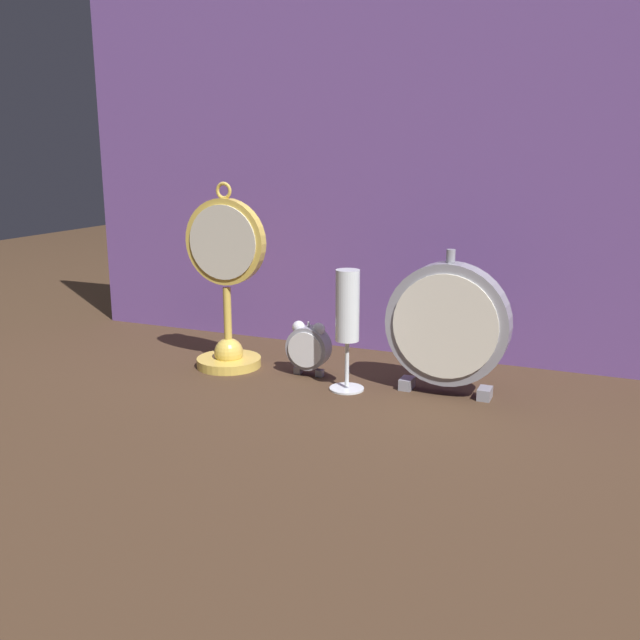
{
  "coord_description": "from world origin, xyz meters",
  "views": [
    {
      "loc": [
        0.43,
        -0.95,
        0.38
      ],
      "look_at": [
        0.0,
        0.08,
        0.11
      ],
      "focal_mm": 40.0,
      "sensor_mm": 36.0,
      "label": 1
    }
  ],
  "objects_px": {
    "pocket_watch_on_stand": "(227,293)",
    "champagne_flute": "(347,316)",
    "alarm_clock_twin_bell": "(308,346)",
    "mantel_clock_silver": "(448,325)"
  },
  "relations": [
    {
      "from": "mantel_clock_silver",
      "to": "champagne_flute",
      "type": "distance_m",
      "value": 0.16
    },
    {
      "from": "alarm_clock_twin_bell",
      "to": "mantel_clock_silver",
      "type": "xyz_separation_m",
      "value": [
        0.24,
        -0.0,
        0.06
      ]
    },
    {
      "from": "pocket_watch_on_stand",
      "to": "mantel_clock_silver",
      "type": "distance_m",
      "value": 0.39
    },
    {
      "from": "pocket_watch_on_stand",
      "to": "champagne_flute",
      "type": "relative_size",
      "value": 1.66
    },
    {
      "from": "champagne_flute",
      "to": "mantel_clock_silver",
      "type": "bearing_deg",
      "value": 15.01
    },
    {
      "from": "alarm_clock_twin_bell",
      "to": "champagne_flute",
      "type": "bearing_deg",
      "value": -26.95
    },
    {
      "from": "pocket_watch_on_stand",
      "to": "alarm_clock_twin_bell",
      "type": "height_order",
      "value": "pocket_watch_on_stand"
    },
    {
      "from": "pocket_watch_on_stand",
      "to": "alarm_clock_twin_bell",
      "type": "bearing_deg",
      "value": 3.37
    },
    {
      "from": "pocket_watch_on_stand",
      "to": "champagne_flute",
      "type": "distance_m",
      "value": 0.24
    },
    {
      "from": "mantel_clock_silver",
      "to": "champagne_flute",
      "type": "relative_size",
      "value": 1.18
    }
  ]
}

